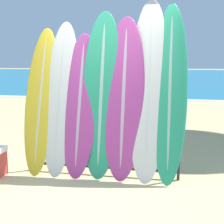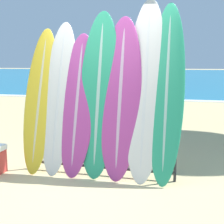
{
  "view_description": "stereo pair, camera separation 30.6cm",
  "coord_description": "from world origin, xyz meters",
  "px_view_note": "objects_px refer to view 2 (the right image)",
  "views": [
    {
      "loc": [
        1.08,
        -4.01,
        1.65
      ],
      "look_at": [
        0.09,
        1.12,
        0.82
      ],
      "focal_mm": 50.0,
      "sensor_mm": 36.0,
      "label": 1
    },
    {
      "loc": [
        1.38,
        -3.94,
        1.65
      ],
      "look_at": [
        0.09,
        1.12,
        0.82
      ],
      "focal_mm": 50.0,
      "sensor_mm": 36.0,
      "label": 2
    }
  ],
  "objects_px": {
    "surfboard_rack": "(99,146)",
    "surfboard_slot_1": "(59,97)",
    "person_mid_beach": "(145,96)",
    "surfboard_slot_6": "(167,91)",
    "surfboard_slot_5": "(145,88)",
    "surfboard_slot_3": "(99,93)",
    "surfboard_slot_2": "(78,104)",
    "surfboard_slot_0": "(40,99)",
    "surfboard_slot_4": "(121,97)"
  },
  "relations": [
    {
      "from": "surfboard_rack",
      "to": "surfboard_slot_1",
      "type": "distance_m",
      "value": 0.95
    },
    {
      "from": "surfboard_slot_1",
      "to": "person_mid_beach",
      "type": "distance_m",
      "value": 2.69
    },
    {
      "from": "surfboard_slot_6",
      "to": "surfboard_slot_5",
      "type": "bearing_deg",
      "value": 178.17
    },
    {
      "from": "surfboard_slot_1",
      "to": "person_mid_beach",
      "type": "relative_size",
      "value": 1.37
    },
    {
      "from": "surfboard_slot_3",
      "to": "surfboard_slot_5",
      "type": "bearing_deg",
      "value": 4.29
    },
    {
      "from": "surfboard_slot_1",
      "to": "surfboard_slot_2",
      "type": "relative_size",
      "value": 1.09
    },
    {
      "from": "surfboard_slot_1",
      "to": "surfboard_slot_6",
      "type": "xyz_separation_m",
      "value": [
        1.6,
        0.04,
        0.12
      ]
    },
    {
      "from": "surfboard_slot_0",
      "to": "surfboard_slot_4",
      "type": "relative_size",
      "value": 0.94
    },
    {
      "from": "surfboard_rack",
      "to": "person_mid_beach",
      "type": "bearing_deg",
      "value": 83.3
    },
    {
      "from": "surfboard_slot_3",
      "to": "surfboard_slot_4",
      "type": "height_order",
      "value": "surfboard_slot_3"
    },
    {
      "from": "surfboard_slot_4",
      "to": "person_mid_beach",
      "type": "xyz_separation_m",
      "value": [
        -0.01,
        2.52,
        -0.26
      ]
    },
    {
      "from": "surfboard_slot_1",
      "to": "surfboard_slot_6",
      "type": "height_order",
      "value": "surfboard_slot_6"
    },
    {
      "from": "surfboard_rack",
      "to": "person_mid_beach",
      "type": "height_order",
      "value": "person_mid_beach"
    },
    {
      "from": "surfboard_slot_0",
      "to": "surfboard_slot_4",
      "type": "distance_m",
      "value": 1.27
    },
    {
      "from": "person_mid_beach",
      "to": "surfboard_slot_3",
      "type": "bearing_deg",
      "value": -102.92
    },
    {
      "from": "surfboard_slot_1",
      "to": "surfboard_slot_3",
      "type": "relative_size",
      "value": 0.94
    },
    {
      "from": "person_mid_beach",
      "to": "surfboard_slot_0",
      "type": "bearing_deg",
      "value": -122.2
    },
    {
      "from": "surfboard_slot_1",
      "to": "surfboard_slot_4",
      "type": "distance_m",
      "value": 0.96
    },
    {
      "from": "surfboard_slot_0",
      "to": "surfboard_slot_3",
      "type": "relative_size",
      "value": 0.91
    },
    {
      "from": "surfboard_slot_2",
      "to": "surfboard_slot_4",
      "type": "relative_size",
      "value": 0.9
    },
    {
      "from": "surfboard_slot_2",
      "to": "surfboard_slot_6",
      "type": "height_order",
      "value": "surfboard_slot_6"
    },
    {
      "from": "surfboard_slot_0",
      "to": "surfboard_rack",
      "type": "bearing_deg",
      "value": -3.81
    },
    {
      "from": "surfboard_slot_4",
      "to": "surfboard_slot_1",
      "type": "bearing_deg",
      "value": 179.32
    },
    {
      "from": "surfboard_slot_3",
      "to": "surfboard_slot_6",
      "type": "height_order",
      "value": "surfboard_slot_6"
    },
    {
      "from": "surfboard_slot_5",
      "to": "surfboard_rack",
      "type": "bearing_deg",
      "value": -169.39
    },
    {
      "from": "surfboard_slot_1",
      "to": "surfboard_slot_2",
      "type": "distance_m",
      "value": 0.33
    },
    {
      "from": "surfboard_slot_0",
      "to": "surfboard_slot_2",
      "type": "relative_size",
      "value": 1.04
    },
    {
      "from": "surfboard_slot_2",
      "to": "surfboard_rack",
      "type": "bearing_deg",
      "value": -7.05
    },
    {
      "from": "person_mid_beach",
      "to": "surfboard_slot_2",
      "type": "bearing_deg",
      "value": -109.72
    },
    {
      "from": "surfboard_slot_0",
      "to": "surfboard_slot_2",
      "type": "height_order",
      "value": "surfboard_slot_0"
    },
    {
      "from": "surfboard_rack",
      "to": "person_mid_beach",
      "type": "relative_size",
      "value": 1.36
    },
    {
      "from": "surfboard_slot_1",
      "to": "surfboard_slot_4",
      "type": "relative_size",
      "value": 0.98
    },
    {
      "from": "surfboard_slot_0",
      "to": "surfboard_slot_6",
      "type": "bearing_deg",
      "value": 1.52
    },
    {
      "from": "surfboard_slot_2",
      "to": "surfboard_slot_6",
      "type": "relative_size",
      "value": 0.84
    },
    {
      "from": "surfboard_slot_3",
      "to": "surfboard_slot_4",
      "type": "relative_size",
      "value": 1.04
    },
    {
      "from": "surfboard_slot_0",
      "to": "surfboard_slot_6",
      "type": "relative_size",
      "value": 0.87
    },
    {
      "from": "surfboard_rack",
      "to": "surfboard_slot_0",
      "type": "bearing_deg",
      "value": 176.19
    },
    {
      "from": "surfboard_slot_4",
      "to": "surfboard_slot_5",
      "type": "height_order",
      "value": "surfboard_slot_5"
    },
    {
      "from": "surfboard_slot_0",
      "to": "surfboard_slot_5",
      "type": "distance_m",
      "value": 1.62
    },
    {
      "from": "surfboard_slot_3",
      "to": "person_mid_beach",
      "type": "distance_m",
      "value": 2.54
    },
    {
      "from": "surfboard_slot_5",
      "to": "surfboard_slot_0",
      "type": "bearing_deg",
      "value": -177.86
    },
    {
      "from": "surfboard_slot_0",
      "to": "person_mid_beach",
      "type": "height_order",
      "value": "surfboard_slot_0"
    },
    {
      "from": "surfboard_slot_4",
      "to": "surfboard_rack",
      "type": "bearing_deg",
      "value": -168.77
    },
    {
      "from": "surfboard_rack",
      "to": "surfboard_slot_1",
      "type": "xyz_separation_m",
      "value": [
        -0.64,
        0.07,
        0.7
      ]
    },
    {
      "from": "surfboard_slot_0",
      "to": "surfboard_slot_3",
      "type": "distance_m",
      "value": 0.94
    },
    {
      "from": "surfboard_slot_2",
      "to": "surfboard_slot_6",
      "type": "xyz_separation_m",
      "value": [
        1.29,
        0.07,
        0.21
      ]
    },
    {
      "from": "surfboard_slot_1",
      "to": "surfboard_slot_5",
      "type": "relative_size",
      "value": 0.88
    },
    {
      "from": "surfboard_slot_0",
      "to": "surfboard_slot_5",
      "type": "height_order",
      "value": "surfboard_slot_5"
    },
    {
      "from": "surfboard_slot_1",
      "to": "surfboard_rack",
      "type": "bearing_deg",
      "value": -6.55
    },
    {
      "from": "surfboard_rack",
      "to": "surfboard_slot_3",
      "type": "height_order",
      "value": "surfboard_slot_3"
    }
  ]
}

